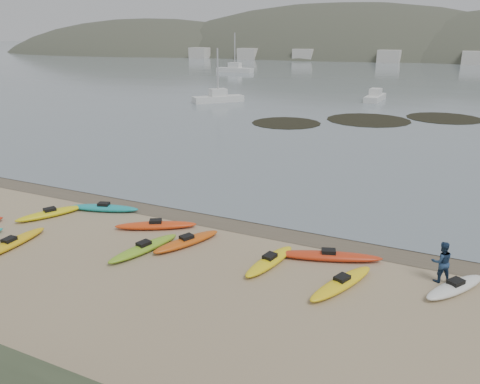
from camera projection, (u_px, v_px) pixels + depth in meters
The scene contains 8 objects.
ground at pixel (240, 221), 22.99m from camera, with size 600.00×600.00×0.00m, color tan.
wet_sand at pixel (237, 223), 22.73m from camera, with size 60.00×60.00×0.00m, color brown.
water at pixel (455, 50), 279.76m from camera, with size 1200.00×1200.00×0.00m, color slate.
kayaks at pixel (151, 241), 20.29m from camera, with size 23.23×8.67×0.34m.
person_east at pixel (442, 262), 17.13m from camera, with size 0.77×0.60×1.58m, color navy.
kelp_mats at pixel (373, 120), 49.87m from camera, with size 22.11×17.72×0.04m.
moored_boats at pixel (406, 79), 91.38m from camera, with size 99.26×88.53×1.25m.
far_town at pixel (459, 58), 144.02m from camera, with size 199.00×5.00×4.00m.
Camera 1 is at (9.16, -19.27, 8.69)m, focal length 35.00 mm.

